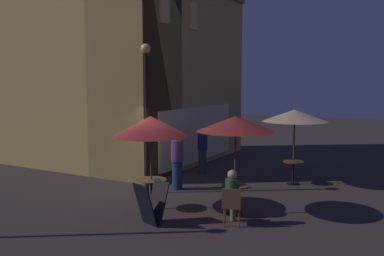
{
  "coord_description": "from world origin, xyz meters",
  "views": [
    {
      "loc": [
        -9.44,
        -6.7,
        3.28
      ],
      "look_at": [
        1.64,
        -0.48,
        1.88
      ],
      "focal_mm": 39.33,
      "sensor_mm": 36.0,
      "label": 1
    }
  ],
  "objects": [
    {
      "name": "cafe_chair_0",
      "position": [
        -0.9,
        -2.94,
        0.53
      ],
      "size": [
        0.54,
        0.54,
        0.89
      ],
      "rotation": [
        0.0,
        0.0,
        0.33
      ],
      "color": "brown",
      "rests_on": "ground"
    },
    {
      "name": "ground_plane",
      "position": [
        0.0,
        0.0,
        0.0
      ],
      "size": [
        60.0,
        60.0,
        0.0
      ],
      "primitive_type": "plane",
      "color": "#39302E"
    },
    {
      "name": "patron_standing_2",
      "position": [
        1.32,
        -0.14,
        0.86
      ],
      "size": [
        0.37,
        0.37,
        1.72
      ],
      "rotation": [
        0.0,
        0.0,
        4.15
      ],
      "color": "navy",
      "rests_on": "ground"
    },
    {
      "name": "patio_umbrella_2",
      "position": [
        -0.08,
        -2.66,
        2.25
      ],
      "size": [
        1.9,
        1.9,
        2.45
      ],
      "color": "black",
      "rests_on": "ground"
    },
    {
      "name": "cafe_table_2",
      "position": [
        -0.08,
        -2.66,
        0.51
      ],
      "size": [
        0.67,
        0.67,
        0.73
      ],
      "color": "black",
      "rests_on": "ground"
    },
    {
      "name": "patio_umbrella_0",
      "position": [
        -0.74,
        -0.62,
        2.15
      ],
      "size": [
        1.93,
        1.93,
        2.41
      ],
      "color": "black",
      "rests_on": "ground"
    },
    {
      "name": "patron_seated_0",
      "position": [
        -0.76,
        -2.89,
        0.72
      ],
      "size": [
        0.51,
        0.41,
        1.28
      ],
      "rotation": [
        0.0,
        0.0,
        0.33
      ],
      "color": "#7B6C57",
      "rests_on": "ground"
    },
    {
      "name": "menu_sandwich_board",
      "position": [
        -1.7,
        -1.28,
        0.5
      ],
      "size": [
        0.81,
        0.74,
        0.97
      ],
      "rotation": [
        0.0,
        0.0,
        -0.33
      ],
      "color": "black",
      "rests_on": "ground"
    },
    {
      "name": "patron_standing_1",
      "position": [
        3.74,
        0.26,
        0.86
      ],
      "size": [
        0.35,
        0.35,
        1.71
      ],
      "rotation": [
        0.0,
        0.0,
        0.6
      ],
      "color": "#294134",
      "rests_on": "ground"
    },
    {
      "name": "street_lamp_near_corner",
      "position": [
        0.51,
        0.41,
        2.84
      ],
      "size": [
        0.28,
        0.28,
        4.36
      ],
      "color": "black",
      "rests_on": "ground"
    },
    {
      "name": "cafe_building",
      "position": [
        3.75,
        3.89,
        3.94
      ],
      "size": [
        7.88,
        8.87,
        7.89
      ],
      "color": "tan",
      "rests_on": "ground"
    },
    {
      "name": "patio_umbrella_1",
      "position": [
        3.69,
        -3.05,
        2.2
      ],
      "size": [
        2.06,
        2.06,
        2.4
      ],
      "color": "black",
      "rests_on": "ground"
    },
    {
      "name": "cafe_table_1",
      "position": [
        3.69,
        -3.05,
        0.52
      ],
      "size": [
        0.66,
        0.66,
        0.75
      ],
      "color": "black",
      "rests_on": "ground"
    },
    {
      "name": "cafe_table_0",
      "position": [
        -0.74,
        -0.62,
        0.59
      ],
      "size": [
        0.79,
        0.79,
        0.79
      ],
      "color": "black",
      "rests_on": "ground"
    }
  ]
}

